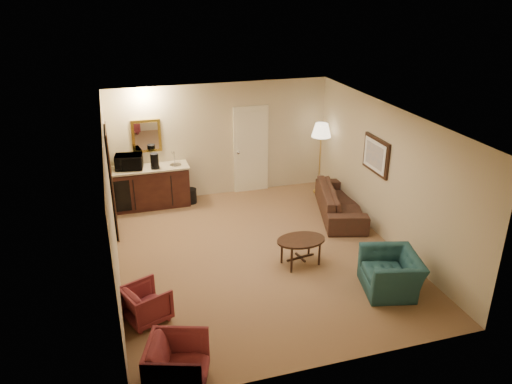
{
  "coord_description": "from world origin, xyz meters",
  "views": [
    {
      "loc": [
        -2.35,
        -7.65,
        4.67
      ],
      "look_at": [
        0.09,
        0.5,
        1.03
      ],
      "focal_mm": 35.0,
      "sensor_mm": 36.0,
      "label": 1
    }
  ],
  "objects_px": {
    "coffee_table": "(301,252)",
    "teal_armchair": "(392,267)",
    "wetbar_cabinet": "(152,187)",
    "rose_chair_far": "(178,362)",
    "microwave": "(129,160)",
    "floor_lamp": "(320,158)",
    "sofa": "(341,197)",
    "coffee_maker": "(155,161)",
    "waste_bin": "(191,196)",
    "rose_chair_near": "(146,302)"
  },
  "relations": [
    {
      "from": "coffee_table",
      "to": "floor_lamp",
      "type": "distance_m",
      "value": 3.39
    },
    {
      "from": "wetbar_cabinet",
      "to": "teal_armchair",
      "type": "height_order",
      "value": "wetbar_cabinet"
    },
    {
      "from": "wetbar_cabinet",
      "to": "coffee_maker",
      "type": "xyz_separation_m",
      "value": [
        0.1,
        -0.1,
        0.63
      ]
    },
    {
      "from": "floor_lamp",
      "to": "sofa",
      "type": "bearing_deg",
      "value": -92.42
    },
    {
      "from": "floor_lamp",
      "to": "coffee_table",
      "type": "bearing_deg",
      "value": -118.66
    },
    {
      "from": "sofa",
      "to": "floor_lamp",
      "type": "xyz_separation_m",
      "value": [
        0.05,
        1.29,
        0.43
      ]
    },
    {
      "from": "rose_chair_near",
      "to": "coffee_maker",
      "type": "bearing_deg",
      "value": -31.7
    },
    {
      "from": "wetbar_cabinet",
      "to": "microwave",
      "type": "distance_m",
      "value": 0.78
    },
    {
      "from": "floor_lamp",
      "to": "coffee_maker",
      "type": "xyz_separation_m",
      "value": [
        -3.75,
        0.22,
        0.24
      ]
    },
    {
      "from": "teal_armchair",
      "to": "waste_bin",
      "type": "relative_size",
      "value": 2.93
    },
    {
      "from": "sofa",
      "to": "waste_bin",
      "type": "relative_size",
      "value": 6.31
    },
    {
      "from": "rose_chair_near",
      "to": "coffee_table",
      "type": "distance_m",
      "value": 2.87
    },
    {
      "from": "waste_bin",
      "to": "floor_lamp",
      "type": "bearing_deg",
      "value": -4.75
    },
    {
      "from": "teal_armchair",
      "to": "floor_lamp",
      "type": "distance_m",
      "value": 4.14
    },
    {
      "from": "rose_chair_near",
      "to": "waste_bin",
      "type": "height_order",
      "value": "rose_chair_near"
    },
    {
      "from": "rose_chair_far",
      "to": "microwave",
      "type": "bearing_deg",
      "value": 20.38
    },
    {
      "from": "teal_armchair",
      "to": "rose_chair_far",
      "type": "height_order",
      "value": "teal_armchair"
    },
    {
      "from": "coffee_table",
      "to": "floor_lamp",
      "type": "xyz_separation_m",
      "value": [
        1.6,
        2.93,
        0.59
      ]
    },
    {
      "from": "teal_armchair",
      "to": "coffee_table",
      "type": "distance_m",
      "value": 1.61
    },
    {
      "from": "microwave",
      "to": "coffee_maker",
      "type": "xyz_separation_m",
      "value": [
        0.53,
        -0.12,
        -0.03
      ]
    },
    {
      "from": "rose_chair_near",
      "to": "microwave",
      "type": "relative_size",
      "value": 1.07
    },
    {
      "from": "floor_lamp",
      "to": "microwave",
      "type": "xyz_separation_m",
      "value": [
        -4.28,
        0.34,
        0.27
      ]
    },
    {
      "from": "teal_armchair",
      "to": "rose_chair_near",
      "type": "xyz_separation_m",
      "value": [
        -3.85,
        0.34,
        -0.12
      ]
    },
    {
      "from": "rose_chair_far",
      "to": "coffee_maker",
      "type": "xyz_separation_m",
      "value": [
        0.35,
        5.42,
        0.72
      ]
    },
    {
      "from": "rose_chair_far",
      "to": "teal_armchair",
      "type": "bearing_deg",
      "value": -54.32
    },
    {
      "from": "coffee_table",
      "to": "coffee_maker",
      "type": "height_order",
      "value": "coffee_maker"
    },
    {
      "from": "rose_chair_near",
      "to": "coffee_maker",
      "type": "relative_size",
      "value": 1.83
    },
    {
      "from": "rose_chair_far",
      "to": "coffee_table",
      "type": "distance_m",
      "value": 3.38
    },
    {
      "from": "floor_lamp",
      "to": "rose_chair_near",
      "type": "bearing_deg",
      "value": -139.28
    },
    {
      "from": "floor_lamp",
      "to": "coffee_maker",
      "type": "distance_m",
      "value": 3.76
    },
    {
      "from": "sofa",
      "to": "microwave",
      "type": "relative_size",
      "value": 3.66
    },
    {
      "from": "wetbar_cabinet",
      "to": "rose_chair_far",
      "type": "distance_m",
      "value": 5.53
    },
    {
      "from": "sofa",
      "to": "rose_chair_near",
      "type": "xyz_separation_m",
      "value": [
        -4.3,
        -2.45,
        -0.1
      ]
    },
    {
      "from": "floor_lamp",
      "to": "waste_bin",
      "type": "xyz_separation_m",
      "value": [
        -3.01,
        0.25,
        -0.68
      ]
    },
    {
      "from": "coffee_maker",
      "to": "rose_chair_near",
      "type": "bearing_deg",
      "value": -105.99
    },
    {
      "from": "waste_bin",
      "to": "coffee_maker",
      "type": "height_order",
      "value": "coffee_maker"
    },
    {
      "from": "wetbar_cabinet",
      "to": "rose_chair_near",
      "type": "height_order",
      "value": "wetbar_cabinet"
    },
    {
      "from": "rose_chair_far",
      "to": "microwave",
      "type": "distance_m",
      "value": 5.6
    },
    {
      "from": "wetbar_cabinet",
      "to": "coffee_table",
      "type": "distance_m",
      "value": 3.96
    },
    {
      "from": "rose_chair_near",
      "to": "coffee_maker",
      "type": "height_order",
      "value": "coffee_maker"
    },
    {
      "from": "coffee_table",
      "to": "teal_armchair",
      "type": "bearing_deg",
      "value": -46.43
    },
    {
      "from": "floor_lamp",
      "to": "waste_bin",
      "type": "distance_m",
      "value": 3.1
    },
    {
      "from": "sofa",
      "to": "waste_bin",
      "type": "distance_m",
      "value": 3.34
    },
    {
      "from": "teal_armchair",
      "to": "rose_chair_far",
      "type": "distance_m",
      "value": 3.77
    },
    {
      "from": "floor_lamp",
      "to": "coffee_maker",
      "type": "relative_size",
      "value": 5.05
    },
    {
      "from": "teal_armchair",
      "to": "microwave",
      "type": "relative_size",
      "value": 1.7
    },
    {
      "from": "coffee_table",
      "to": "waste_bin",
      "type": "distance_m",
      "value": 3.48
    },
    {
      "from": "sofa",
      "to": "coffee_table",
      "type": "distance_m",
      "value": 2.26
    },
    {
      "from": "coffee_table",
      "to": "rose_chair_near",
      "type": "bearing_deg",
      "value": -163.45
    },
    {
      "from": "waste_bin",
      "to": "coffee_maker",
      "type": "relative_size",
      "value": 0.99
    }
  ]
}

